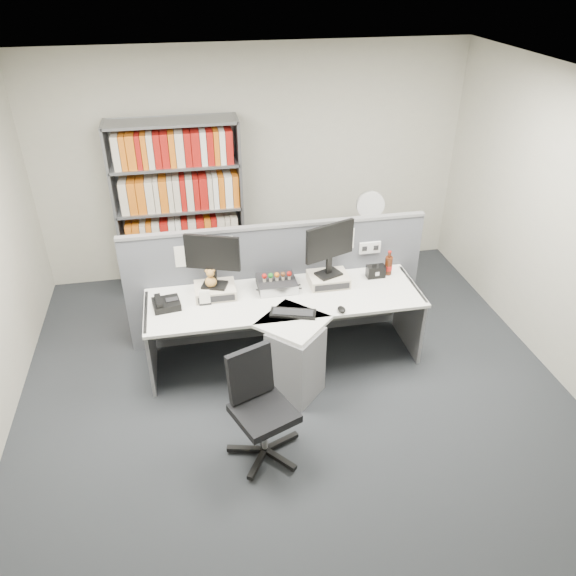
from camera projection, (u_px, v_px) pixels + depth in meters
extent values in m
plane|color=#2C3034|center=(302.00, 414.00, 4.96)|extent=(5.50, 5.50, 0.00)
cube|color=beige|center=(254.00, 165.00, 6.56)|extent=(5.00, 0.04, 2.70)
cube|color=white|center=(308.00, 101.00, 3.56)|extent=(5.00, 5.50, 0.04)
cube|color=#575A63|center=(277.00, 283.00, 5.68)|extent=(3.00, 0.05, 1.25)
cube|color=gray|center=(276.00, 226.00, 5.35)|extent=(3.00, 0.07, 0.03)
cube|color=white|center=(370.00, 247.00, 5.64)|extent=(0.22, 0.04, 0.12)
cube|color=white|center=(183.00, 255.00, 5.29)|extent=(0.16, 0.00, 0.22)
cube|color=white|center=(225.00, 251.00, 5.36)|extent=(0.16, 0.00, 0.22)
cube|color=white|center=(346.00, 240.00, 5.55)|extent=(0.16, 0.00, 0.22)
cube|color=white|center=(285.00, 298.00, 5.28)|extent=(2.60, 0.80, 0.03)
cube|color=white|center=(293.00, 322.00, 4.95)|extent=(0.74, 0.74, 0.03)
cube|color=gray|center=(295.00, 362.00, 5.03)|extent=(0.57, 0.57, 0.69)
cube|color=gray|center=(151.00, 343.00, 5.25)|extent=(0.03, 0.70, 0.72)
cube|color=gray|center=(409.00, 314.00, 5.67)|extent=(0.03, 0.70, 0.72)
cube|color=gray|center=(278.00, 309.00, 5.77)|extent=(2.50, 0.02, 0.45)
cube|color=beige|center=(215.00, 290.00, 5.28)|extent=(0.38, 0.30, 0.10)
cube|color=black|center=(217.00, 299.00, 5.15)|extent=(0.34, 0.01, 0.06)
cube|color=beige|center=(328.00, 279.00, 5.46)|extent=(0.38, 0.30, 0.10)
cube|color=black|center=(332.00, 287.00, 5.33)|extent=(0.34, 0.01, 0.06)
cube|color=black|center=(215.00, 285.00, 5.25)|extent=(0.27, 0.23, 0.02)
cube|color=black|center=(214.00, 276.00, 5.20)|extent=(0.06, 0.05, 0.18)
cube|color=black|center=(212.00, 253.00, 5.07)|extent=(0.49, 0.21, 0.34)
cube|color=#C7D7FF|center=(213.00, 254.00, 5.05)|extent=(0.43, 0.16, 0.29)
cube|color=black|center=(328.00, 274.00, 5.43)|extent=(0.28, 0.24, 0.02)
cube|color=black|center=(329.00, 265.00, 5.38)|extent=(0.06, 0.05, 0.19)
cube|color=black|center=(330.00, 241.00, 5.24)|extent=(0.50, 0.23, 0.35)
cube|color=#C7D7FF|center=(330.00, 242.00, 5.23)|extent=(0.44, 0.18, 0.29)
cube|color=black|center=(277.00, 284.00, 5.39)|extent=(0.36, 0.32, 0.10)
cube|color=silver|center=(280.00, 292.00, 5.25)|extent=(0.36, 0.01, 0.09)
cylinder|color=beige|center=(264.00, 280.00, 5.32)|extent=(0.03, 0.03, 0.03)
sphere|color=#A5140F|center=(264.00, 276.00, 5.30)|extent=(0.05, 0.05, 0.05)
cylinder|color=beige|center=(271.00, 279.00, 5.33)|extent=(0.03, 0.03, 0.03)
sphere|color=#19721E|center=(271.00, 276.00, 5.31)|extent=(0.05, 0.05, 0.05)
cylinder|color=beige|center=(277.00, 279.00, 5.34)|extent=(0.03, 0.03, 0.03)
sphere|color=orange|center=(277.00, 275.00, 5.32)|extent=(0.05, 0.05, 0.05)
cylinder|color=beige|center=(283.00, 278.00, 5.35)|extent=(0.03, 0.03, 0.03)
sphere|color=#593319|center=(283.00, 274.00, 5.33)|extent=(0.05, 0.05, 0.05)
cylinder|color=beige|center=(289.00, 278.00, 5.36)|extent=(0.03, 0.03, 0.03)
sphere|color=#A5140F|center=(289.00, 274.00, 5.33)|extent=(0.05, 0.05, 0.05)
cube|color=black|center=(293.00, 313.00, 5.02)|extent=(0.44, 0.27, 0.02)
cube|color=black|center=(293.00, 312.00, 5.01)|extent=(0.38, 0.21, 0.01)
ellipsoid|color=black|center=(342.00, 309.00, 5.05)|extent=(0.07, 0.11, 0.04)
cube|color=black|center=(166.00, 304.00, 5.11)|extent=(0.27, 0.25, 0.07)
cube|color=black|center=(158.00, 301.00, 5.06)|extent=(0.08, 0.20, 0.04)
cube|color=black|center=(172.00, 300.00, 5.10)|extent=(0.12, 0.08, 0.01)
cube|color=black|center=(205.00, 302.00, 5.17)|extent=(0.11, 0.07, 0.02)
cube|color=white|center=(205.00, 298.00, 5.12)|extent=(0.10, 0.04, 0.11)
cube|color=white|center=(204.00, 295.00, 5.16)|extent=(0.10, 0.04, 0.11)
sphere|color=gold|center=(211.00, 282.00, 5.21)|extent=(0.11, 0.11, 0.11)
sphere|color=gold|center=(210.00, 273.00, 5.16)|extent=(0.08, 0.08, 0.08)
sphere|color=gold|center=(206.00, 271.00, 5.14)|extent=(0.03, 0.03, 0.03)
sphere|color=gold|center=(214.00, 270.00, 5.15)|extent=(0.03, 0.03, 0.03)
cube|color=black|center=(376.00, 271.00, 5.57)|extent=(0.18, 0.10, 0.12)
cylinder|color=#3F190A|center=(388.00, 266.00, 5.60)|extent=(0.07, 0.07, 0.19)
cylinder|color=#A5140F|center=(388.00, 267.00, 5.61)|extent=(0.08, 0.08, 0.05)
cylinder|color=#3F190A|center=(390.00, 255.00, 5.53)|extent=(0.03, 0.03, 0.05)
cylinder|color=#A5140F|center=(390.00, 252.00, 5.51)|extent=(0.03, 0.03, 0.01)
cube|color=slate|center=(117.00, 214.00, 6.24)|extent=(0.03, 0.40, 2.00)
cube|color=slate|center=(240.00, 204.00, 6.46)|extent=(0.03, 0.40, 2.00)
cube|color=slate|center=(179.00, 203.00, 6.51)|extent=(1.40, 0.02, 2.00)
cube|color=slate|center=(188.00, 283.00, 6.86)|extent=(1.38, 0.40, 0.03)
cube|color=slate|center=(184.00, 247.00, 6.60)|extent=(1.38, 0.40, 0.03)
cube|color=slate|center=(180.00, 207.00, 6.34)|extent=(1.38, 0.40, 0.03)
cube|color=slate|center=(175.00, 165.00, 6.08)|extent=(1.38, 0.40, 0.03)
cube|color=slate|center=(170.00, 122.00, 5.84)|extent=(1.38, 0.40, 0.03)
cube|color=#A5140F|center=(186.00, 270.00, 6.73)|extent=(1.24, 0.28, 0.36)
cube|color=orange|center=(182.00, 233.00, 6.47)|extent=(1.24, 0.28, 0.36)
cube|color=beige|center=(178.00, 192.00, 6.21)|extent=(1.24, 0.28, 0.36)
cube|color=white|center=(173.00, 148.00, 5.95)|extent=(1.24, 0.28, 0.36)
cube|color=slate|center=(365.00, 261.00, 6.65)|extent=(0.45, 0.60, 0.70)
cube|color=black|center=(375.00, 260.00, 6.31)|extent=(0.40, 0.02, 0.28)
cube|color=black|center=(372.00, 285.00, 6.48)|extent=(0.40, 0.02, 0.28)
cylinder|color=white|center=(368.00, 233.00, 6.46)|extent=(0.19, 0.19, 0.03)
cylinder|color=white|center=(368.00, 225.00, 6.41)|extent=(0.03, 0.03, 0.19)
cylinder|color=white|center=(371.00, 205.00, 6.26)|extent=(0.31, 0.08, 0.31)
cylinder|color=silver|center=(370.00, 204.00, 6.28)|extent=(0.31, 0.07, 0.31)
cylinder|color=silver|center=(265.00, 432.00, 4.45)|extent=(0.05, 0.05, 0.38)
cube|color=black|center=(264.00, 413.00, 4.35)|extent=(0.57, 0.57, 0.07)
cube|color=black|center=(250.00, 373.00, 4.35)|extent=(0.39, 0.24, 0.44)
cube|color=black|center=(283.00, 441.00, 4.63)|extent=(0.28, 0.15, 0.04)
cylinder|color=black|center=(294.00, 437.00, 4.69)|extent=(0.05, 0.05, 0.03)
cube|color=black|center=(260.00, 435.00, 4.69)|extent=(0.07, 0.29, 0.04)
cylinder|color=black|center=(258.00, 426.00, 4.79)|extent=(0.05, 0.05, 0.03)
cube|color=black|center=(244.00, 449.00, 4.56)|extent=(0.29, 0.11, 0.04)
cylinder|color=black|center=(231.00, 450.00, 4.57)|extent=(0.05, 0.05, 0.03)
cube|color=black|center=(257.00, 465.00, 4.42)|extent=(0.19, 0.27, 0.04)
cylinder|color=black|center=(251.00, 477.00, 4.33)|extent=(0.05, 0.05, 0.03)
cube|color=black|center=(281.00, 460.00, 4.46)|extent=(0.22, 0.25, 0.04)
cylinder|color=black|center=(292.00, 468.00, 4.41)|extent=(0.05, 0.05, 0.03)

